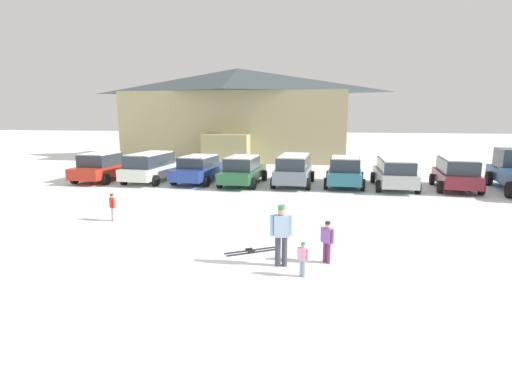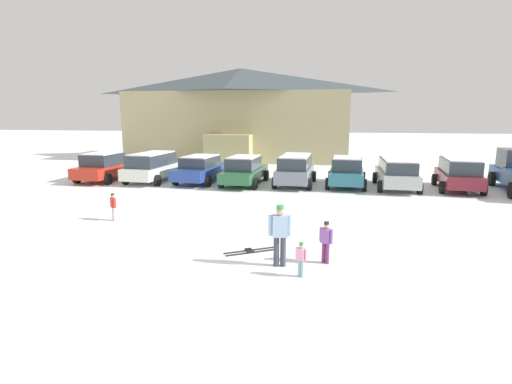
{
  "view_description": "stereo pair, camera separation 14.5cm",
  "coord_description": "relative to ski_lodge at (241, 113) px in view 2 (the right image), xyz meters",
  "views": [
    {
      "loc": [
        3.71,
        -7.9,
        4.02
      ],
      "look_at": [
        1.49,
        5.75,
        1.29
      ],
      "focal_mm": 28.0,
      "sensor_mm": 36.0,
      "label": 1
    },
    {
      "loc": [
        3.85,
        -7.88,
        4.02
      ],
      "look_at": [
        1.49,
        5.75,
        1.29
      ],
      "focal_mm": 28.0,
      "sensor_mm": 36.0,
      "label": 2
    }
  ],
  "objects": [
    {
      "name": "parked_red_sedan",
      "position": [
        -5.55,
        -13.75,
        -3.16
      ],
      "size": [
        2.34,
        4.51,
        1.71
      ],
      "color": "red",
      "rests_on": "ground"
    },
    {
      "name": "parked_green_coupe",
      "position": [
        3.11,
        -13.66,
        -3.19
      ],
      "size": [
        2.35,
        4.81,
        1.63
      ],
      "color": "#2A673D",
      "rests_on": "ground"
    },
    {
      "name": "parked_maroon_van",
      "position": [
        14.65,
        -13.44,
        -3.1
      ],
      "size": [
        2.45,
        4.32,
        1.72
      ],
      "color": "maroon",
      "rests_on": "ground"
    },
    {
      "name": "parked_white_suv",
      "position": [
        -2.5,
        -13.63,
        -3.09
      ],
      "size": [
        2.48,
        4.56,
        1.73
      ],
      "color": "white",
      "rests_on": "ground"
    },
    {
      "name": "pair_of_skis",
      "position": [
        5.55,
        -24.85,
        -4.0
      ],
      "size": [
        1.53,
        1.08,
        0.08
      ],
      "color": "black",
      "rests_on": "ground"
    },
    {
      "name": "parked_silver_wagon",
      "position": [
        11.5,
        -13.45,
        -3.13
      ],
      "size": [
        2.24,
        4.75,
        1.63
      ],
      "color": "#B2BABB",
      "rests_on": "ground"
    },
    {
      "name": "skier_child_in_pink_snowsuit",
      "position": [
        7.13,
        -26.44,
        -3.51
      ],
      "size": [
        0.29,
        0.22,
        0.89
      ],
      "color": "#98B3C6",
      "rests_on": "ground"
    },
    {
      "name": "parked_grey_wagon",
      "position": [
        6.0,
        -13.37,
        -3.09
      ],
      "size": [
        2.3,
        4.51,
        1.72
      ],
      "color": "slate",
      "rests_on": "ground"
    },
    {
      "name": "skier_child_in_red_jacket",
      "position": [
        -0.23,
        -22.27,
        -3.42
      ],
      "size": [
        0.3,
        0.29,
        1.05
      ],
      "color": "beige",
      "rests_on": "ground"
    },
    {
      "name": "skier_adult_in_blue_parka",
      "position": [
        6.53,
        -25.81,
        -3.07
      ],
      "size": [
        0.61,
        0.3,
        1.67
      ],
      "color": "#3C3D4C",
      "rests_on": "ground"
    },
    {
      "name": "parked_blue_hatchback",
      "position": [
        0.43,
        -13.3,
        -3.2
      ],
      "size": [
        2.61,
        4.89,
        1.59
      ],
      "color": "#264297",
      "rests_on": "ground"
    },
    {
      "name": "parked_teal_hatchback",
      "position": [
        8.86,
        -13.26,
        -3.18
      ],
      "size": [
        2.33,
        4.45,
        1.66
      ],
      "color": "#2A6D80",
      "rests_on": "ground"
    },
    {
      "name": "ski_lodge",
      "position": [
        0.0,
        0.0,
        0.0
      ],
      "size": [
        19.49,
        11.0,
        7.94
      ],
      "color": "tan",
      "rests_on": "ground"
    },
    {
      "name": "skier_child_in_purple_jacket",
      "position": [
        7.73,
        -25.38,
        -3.36
      ],
      "size": [
        0.36,
        0.3,
        1.16
      ],
      "color": "#723062",
      "rests_on": "ground"
    },
    {
      "name": "ground",
      "position": [
        3.78,
        -28.01,
        -4.02
      ],
      "size": [
        160.0,
        160.0,
        0.0
      ],
      "primitive_type": "plane",
      "color": "white"
    }
  ]
}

